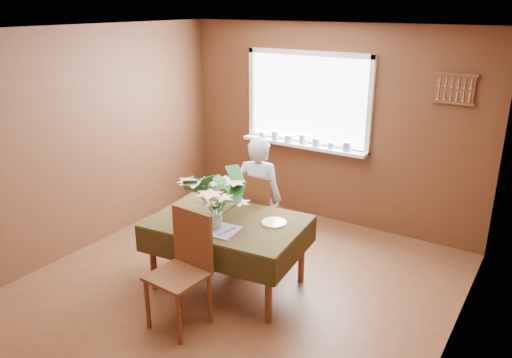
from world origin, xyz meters
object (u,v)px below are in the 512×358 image
Objects in this scene: chair_far at (258,212)px; seated_woman at (258,199)px; chair_near at (184,265)px; dining_table at (228,228)px; flower_bouquet at (216,195)px.

chair_far is 0.71× the size of seated_woman.
seated_woman is at bearing 98.11° from chair_near.
chair_far is (-0.08, 0.69, -0.09)m from dining_table.
chair_far is 1.39m from chair_near.
dining_table is at bearing 89.60° from flower_bouquet.
flower_bouquet is (-0.03, 0.52, 0.48)m from chair_near.
chair_near is at bearing -86.43° from flower_bouquet.
chair_far is at bearing 95.19° from flower_bouquet.
chair_far is at bearing 98.43° from chair_near.
flower_bouquet is at bearing 78.89° from seated_woman.
chair_near is (0.11, -1.38, 0.02)m from chair_far.
dining_table is 0.70m from chair_far.
chair_near is (0.03, -0.69, -0.07)m from dining_table.
seated_woman is (-0.10, 1.37, 0.14)m from chair_near.
dining_table is at bearing 96.40° from chair_near.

